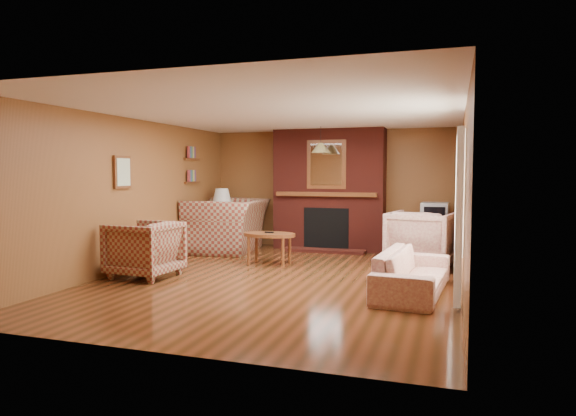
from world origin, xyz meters
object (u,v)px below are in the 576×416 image
(plaid_loveseat, at_px, (227,225))
(floral_sofa, at_px, (413,272))
(table_lamp, at_px, (222,202))
(floral_armchair, at_px, (421,239))
(plaid_armchair, at_px, (144,249))
(crt_tv, at_px, (435,215))
(fireplace, at_px, (329,191))
(side_table, at_px, (222,234))
(coffee_table, at_px, (269,237))
(tv_stand, at_px, (434,241))

(plaid_loveseat, xyz_separation_m, floral_sofa, (3.75, -2.52, -0.23))
(table_lamp, bearing_deg, floral_armchair, -12.39)
(plaid_armchair, relative_size, floral_sofa, 0.48)
(floral_armchair, bearing_deg, crt_tv, -87.36)
(plaid_armchair, distance_m, floral_armchair, 4.38)
(fireplace, distance_m, crt_tv, 2.10)
(plaid_armchair, height_order, crt_tv, crt_tv)
(floral_armchair, bearing_deg, side_table, -2.13)
(fireplace, bearing_deg, coffee_table, -105.78)
(table_lamp, bearing_deg, floral_sofa, -35.08)
(fireplace, bearing_deg, plaid_loveseat, -156.09)
(side_table, relative_size, tv_stand, 1.07)
(coffee_table, xyz_separation_m, table_lamp, (-1.55, 1.43, 0.47))
(plaid_loveseat, height_order, coffee_table, plaid_loveseat)
(plaid_armchair, distance_m, side_table, 2.99)
(side_table, bearing_deg, tv_stand, 4.82)
(fireplace, bearing_deg, crt_tv, -5.30)
(coffee_table, distance_m, side_table, 2.11)
(floral_sofa, distance_m, crt_tv, 3.20)
(fireplace, bearing_deg, floral_sofa, -60.39)
(fireplace, relative_size, side_table, 4.08)
(side_table, distance_m, table_lamp, 0.65)
(tv_stand, relative_size, crt_tv, 1.09)
(plaid_loveseat, height_order, floral_sofa, plaid_loveseat)
(plaid_loveseat, bearing_deg, floral_armchair, 75.40)
(plaid_loveseat, bearing_deg, coffee_table, 42.97)
(fireplace, height_order, crt_tv, fireplace)
(plaid_armchair, relative_size, crt_tv, 1.81)
(side_table, xyz_separation_m, crt_tv, (4.15, 0.34, 0.47))
(fireplace, xyz_separation_m, plaid_armchair, (-1.95, -3.52, -0.77))
(floral_sofa, bearing_deg, table_lamp, 59.64)
(floral_armchair, height_order, crt_tv, crt_tv)
(coffee_table, distance_m, table_lamp, 2.16)
(floral_armchair, bearing_deg, table_lamp, -2.13)
(floral_armchair, relative_size, crt_tv, 2.02)
(side_table, bearing_deg, floral_armchair, -12.39)
(tv_stand, height_order, crt_tv, crt_tv)
(fireplace, xyz_separation_m, table_lamp, (-2.10, -0.53, -0.24))
(plaid_loveseat, distance_m, crt_tv, 3.96)
(plaid_armchair, bearing_deg, tv_stand, 133.33)
(plaid_loveseat, distance_m, coffee_table, 1.73)
(plaid_armchair, relative_size, coffee_table, 1.01)
(fireplace, distance_m, plaid_armchair, 4.09)
(fireplace, relative_size, floral_sofa, 1.27)
(fireplace, relative_size, plaid_armchair, 2.63)
(floral_armchair, xyz_separation_m, side_table, (-3.99, 0.88, -0.17))
(side_table, bearing_deg, plaid_loveseat, -48.77)
(coffee_table, relative_size, table_lamp, 1.43)
(table_lamp, bearing_deg, side_table, 0.00)
(side_table, height_order, tv_stand, side_table)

